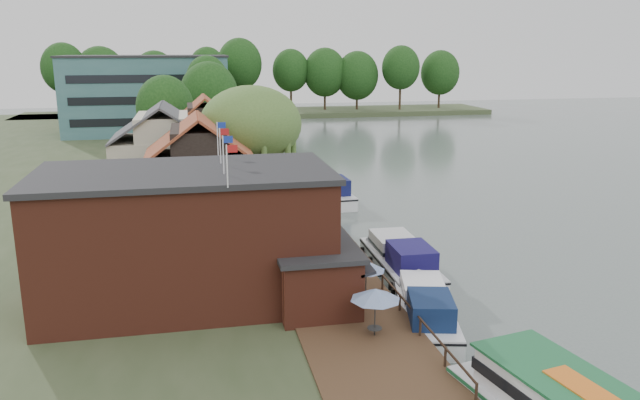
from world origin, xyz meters
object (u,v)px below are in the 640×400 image
umbrella_2 (331,264)px  swan (542,390)px  pub (225,234)px  umbrella_0 (375,312)px  cottage_a (200,171)px  umbrella_3 (332,250)px  cruiser_0 (426,304)px  cottage_b (164,152)px  cruiser_1 (401,256)px  umbrella_4 (321,239)px  umbrella_5 (317,223)px  willow (252,147)px  cruiser_2 (328,187)px  umbrella_1 (366,282)px  cottage_c (206,137)px  hotel_block (147,95)px

umbrella_2 → swan: size_ratio=5.40×
pub → umbrella_0: 9.55m
cottage_a → umbrella_3: 14.64m
umbrella_2 → cruiser_0: (4.27, -4.15, -1.12)m
umbrella_3 → swan: umbrella_3 is taller
cottage_a → umbrella_2: bearing=-64.3°
cottage_b → cruiser_1: bearing=-53.9°
cottage_a → umbrella_4: 12.50m
pub → umbrella_2: 6.46m
umbrella_0 → umbrella_5: same height
umbrella_5 → cottage_b: bearing=124.9°
umbrella_0 → umbrella_3: (0.08, 9.40, 0.00)m
willow → cruiser_0: willow is taller
cottage_a → cruiser_1: cottage_a is taller
umbrella_0 → cruiser_1: (4.86, 10.29, -0.98)m
cottage_a → cruiser_2: 16.00m
willow → umbrella_2: (2.50, -19.55, -3.93)m
cruiser_1 → umbrella_1: bearing=-122.1°
cottage_b → swan: size_ratio=21.82×
umbrella_2 → cruiser_0: 6.06m
cruiser_2 → cruiser_0: bearing=-94.2°
pub → cruiser_1: pub is taller
cottage_c → cruiser_2: 15.15m
cruiser_2 → cruiser_1: bearing=-91.6°
cottage_b → umbrella_1: bearing=-67.8°
umbrella_2 → cruiser_1: umbrella_2 is taller
cottage_c → umbrella_2: bearing=-79.9°
umbrella_0 → umbrella_1: size_ratio=1.02×
willow → swan: willow is taller
cruiser_1 → cruiser_0: bearing=-97.7°
umbrella_2 → umbrella_0: bearing=-85.2°
cottage_c → umbrella_3: bearing=-77.9°
cruiser_0 → cruiser_2: (0.93, 28.28, 0.16)m
swan → umbrella_2: bearing=119.3°
hotel_block → cottage_a: bearing=-82.9°
umbrella_1 → umbrella_3: same height
cruiser_1 → swan: 15.18m
umbrella_4 → umbrella_5: 3.82m
hotel_block → umbrella_4: 67.33m
cruiser_2 → umbrella_0: bearing=-100.7°
willow → swan: bearing=-73.8°
umbrella_3 → cruiser_2: (4.54, 21.69, -0.95)m
umbrella_0 → cruiser_1: umbrella_0 is taller
cottage_c → swan: 47.29m
pub → umbrella_3: pub is taller
cottage_c → willow: bearing=-76.0°
cruiser_0 → umbrella_0: bearing=-128.8°
willow → umbrella_4: bearing=-78.5°
umbrella_4 → cruiser_0: size_ratio=0.24×
pub → umbrella_0: (6.58, -6.51, -2.36)m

